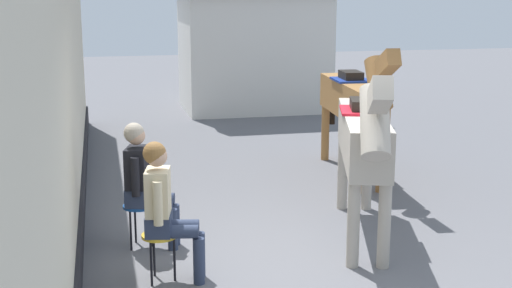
% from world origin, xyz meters
% --- Properties ---
extents(ground_plane, '(40.00, 40.00, 0.00)m').
position_xyz_m(ground_plane, '(0.00, 3.00, 0.00)').
color(ground_plane, slate).
extents(pub_facade_wall, '(0.34, 14.00, 3.40)m').
position_xyz_m(pub_facade_wall, '(-2.55, 1.50, 1.54)').
color(pub_facade_wall, beige).
rests_on(pub_facade_wall, ground_plane).
extents(distant_cottage, '(3.40, 2.60, 3.50)m').
position_xyz_m(distant_cottage, '(1.40, 9.57, 1.80)').
color(distant_cottage, silver).
rests_on(distant_cottage, ground_plane).
extents(seated_visitor_near, '(0.61, 0.48, 1.39)m').
position_xyz_m(seated_visitor_near, '(-1.55, 0.01, 0.78)').
color(seated_visitor_near, gold).
rests_on(seated_visitor_near, ground_plane).
extents(seated_visitor_far, '(0.61, 0.48, 1.39)m').
position_xyz_m(seated_visitor_far, '(-1.69, 0.99, 0.78)').
color(seated_visitor_far, '#194C99').
rests_on(seated_visitor_far, ground_plane).
extents(saddled_horse_near, '(1.11, 2.91, 2.06)m').
position_xyz_m(saddled_horse_near, '(0.72, 0.72, 1.16)').
color(saddled_horse_near, '#B2A899').
rests_on(saddled_horse_near, ground_plane).
extents(saddled_horse_far, '(0.60, 3.00, 2.06)m').
position_xyz_m(saddled_horse_far, '(1.55, 3.27, 1.16)').
color(saddled_horse_far, '#9E6B38').
rests_on(saddled_horse_far, ground_plane).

